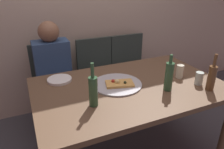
{
  "coord_description": "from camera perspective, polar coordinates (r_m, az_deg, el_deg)",
  "views": [
    {
      "loc": [
        -0.75,
        -1.34,
        1.54
      ],
      "look_at": [
        -0.09,
        0.15,
        0.8
      ],
      "focal_mm": 33.91,
      "sensor_mm": 36.0,
      "label": 1
    }
  ],
  "objects": [
    {
      "name": "beer_bottle",
      "position": [
        1.77,
        25.29,
        -0.67
      ],
      "size": [
        0.06,
        0.06,
        0.29
      ],
      "color": "brown",
      "rests_on": "dining_table"
    },
    {
      "name": "tumbler_near",
      "position": [
        1.92,
        17.8,
        0.82
      ],
      "size": [
        0.06,
        0.06,
        0.11
      ],
      "primitive_type": "cylinder",
      "color": "beige",
      "rests_on": "dining_table"
    },
    {
      "name": "wine_bottle",
      "position": [
        1.4,
        -5.09,
        -4.3
      ],
      "size": [
        0.06,
        0.06,
        0.31
      ],
      "color": "#2D5133",
      "rests_on": "dining_table"
    },
    {
      "name": "pizza_tray",
      "position": [
        1.72,
        1.35,
        -2.59
      ],
      "size": [
        0.4,
        0.4,
        0.01
      ],
      "primitive_type": "cylinder",
      "color": "#ADADB2",
      "rests_on": "dining_table"
    },
    {
      "name": "dining_table",
      "position": [
        1.76,
        4.72,
        -5.08
      ],
      "size": [
        1.52,
        0.96,
        0.75
      ],
      "color": "brown",
      "rests_on": "ground_plane"
    },
    {
      "name": "chair_right",
      "position": [
        2.74,
        5.01,
        2.24
      ],
      "size": [
        0.44,
        0.44,
        0.9
      ],
      "rotation": [
        0.0,
        0.0,
        3.14
      ],
      "color": "#2D3833",
      "rests_on": "ground_plane"
    },
    {
      "name": "plate_stack",
      "position": [
        1.84,
        -13.97,
        -1.36
      ],
      "size": [
        0.2,
        0.2,
        0.02
      ],
      "primitive_type": "cylinder",
      "color": "white",
      "rests_on": "dining_table"
    },
    {
      "name": "chair_left",
      "position": [
        2.46,
        -15.41,
        -1.29
      ],
      "size": [
        0.44,
        0.44,
        0.9
      ],
      "rotation": [
        0.0,
        0.0,
        3.14
      ],
      "color": "#2D3833",
      "rests_on": "ground_plane"
    },
    {
      "name": "water_bottle",
      "position": [
        1.65,
        15.1,
        -0.41
      ],
      "size": [
        0.06,
        0.06,
        0.29
      ],
      "color": "#2D5133",
      "rests_on": "dining_table"
    },
    {
      "name": "guest_in_sweater",
      "position": [
        2.27,
        -15.12,
        0.11
      ],
      "size": [
        0.36,
        0.56,
        1.17
      ],
      "rotation": [
        0.0,
        0.0,
        3.14
      ],
      "color": "navy",
      "rests_on": "ground_plane"
    },
    {
      "name": "tumbler_far",
      "position": [
        1.85,
        22.43,
        -0.98
      ],
      "size": [
        0.06,
        0.06,
        0.1
      ],
      "primitive_type": "cylinder",
      "color": "#B7C6BC",
      "rests_on": "dining_table"
    },
    {
      "name": "back_wall",
      "position": [
        2.63,
        -7.6,
        18.9
      ],
      "size": [
        6.0,
        0.1,
        2.6
      ],
      "primitive_type": "cube",
      "color": "#BCA893",
      "rests_on": "ground_plane"
    },
    {
      "name": "pizza_slice_last",
      "position": [
        1.69,
        1.97,
        -2.37
      ],
      "size": [
        0.25,
        0.18,
        0.05
      ],
      "color": "tan",
      "rests_on": "pizza_tray"
    },
    {
      "name": "chair_middle",
      "position": [
        2.57,
        -3.79,
        0.73
      ],
      "size": [
        0.44,
        0.44,
        0.9
      ],
      "rotation": [
        0.0,
        0.0,
        3.14
      ],
      "color": "#2D3833",
      "rests_on": "ground_plane"
    }
  ]
}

